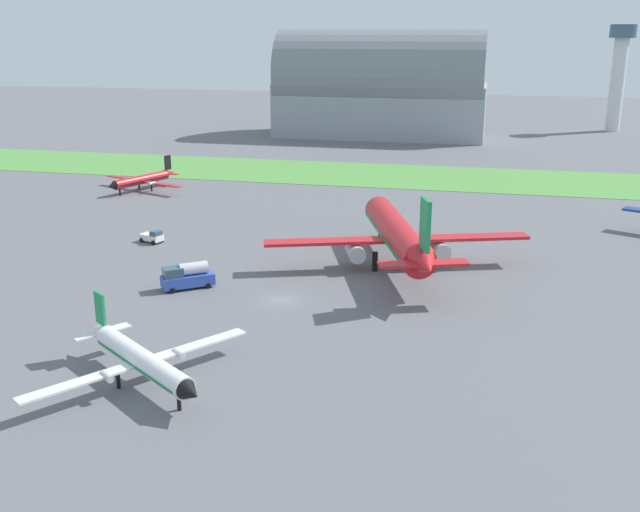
% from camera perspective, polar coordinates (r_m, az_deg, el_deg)
% --- Properties ---
extents(ground_plane, '(600.00, 600.00, 0.00)m').
position_cam_1_polar(ground_plane, '(89.16, -3.00, -3.43)').
color(ground_plane, slate).
extents(grass_taxiway_strip, '(360.00, 28.00, 0.08)m').
position_cam_1_polar(grass_taxiway_strip, '(166.18, 4.73, 6.25)').
color(grass_taxiway_strip, '#549342').
rests_on(grass_taxiway_strip, ground_plane).
extents(airplane_taxiing_turboprop, '(19.50, 16.90, 6.15)m').
position_cam_1_polar(airplane_taxiing_turboprop, '(153.57, -13.55, 5.77)').
color(airplane_taxiing_turboprop, red).
rests_on(airplane_taxiing_turboprop, ground_plane).
extents(airplane_midfield_jet, '(35.11, 34.81, 12.84)m').
position_cam_1_polar(airplane_midfield_jet, '(100.32, 6.03, 1.63)').
color(airplane_midfield_jet, red).
rests_on(airplane_midfield_jet, ground_plane).
extents(airplane_foreground_turboprop, '(16.94, 19.18, 6.78)m').
position_cam_1_polar(airplane_foreground_turboprop, '(69.85, -13.70, -7.74)').
color(airplane_foreground_turboprop, white).
rests_on(airplane_foreground_turboprop, ground_plane).
extents(pushback_tug_near_gate, '(4.00, 3.03, 1.95)m').
position_cam_1_polar(pushback_tug_near_gate, '(115.52, -12.83, 1.46)').
color(pushback_tug_near_gate, white).
rests_on(pushback_tug_near_gate, ground_plane).
extents(fuel_truck_midfield, '(6.64, 5.82, 3.29)m').
position_cam_1_polar(fuel_truck_midfield, '(94.09, -10.26, -1.55)').
color(fuel_truck_midfield, '#334FB2').
rests_on(fuel_truck_midfield, ground_plane).
extents(hangar_distant, '(61.76, 27.59, 31.94)m').
position_cam_1_polar(hangar_distant, '(227.02, 4.74, 12.87)').
color(hangar_distant, '#9399A3').
rests_on(hangar_distant, ground_plane).
extents(control_tower, '(8.00, 8.00, 32.62)m').
position_cam_1_polar(control_tower, '(255.11, 22.10, 13.28)').
color(control_tower, silver).
rests_on(control_tower, ground_plane).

